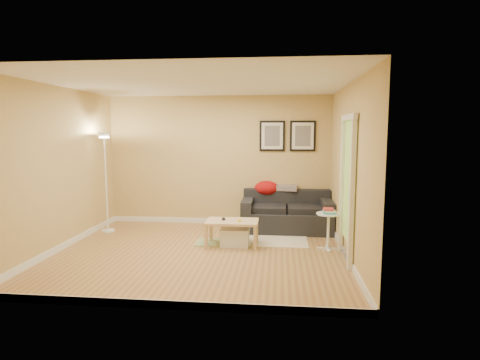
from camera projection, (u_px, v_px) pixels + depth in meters
The scene contains 25 objects.
floor at pixel (200, 252), 6.18m from camera, with size 4.50×4.50×0.00m, color #AE854A.
ceiling at pixel (198, 83), 5.86m from camera, with size 4.50×4.50×0.00m, color white.
wall_back at pixel (219, 161), 7.99m from camera, with size 4.50×4.50×0.00m, color tan.
wall_front at pixel (159, 189), 4.05m from camera, with size 4.50×4.50×0.00m, color tan.
wall_left at pixel (59, 169), 6.24m from camera, with size 4.00×4.00×0.00m, color tan.
wall_right at pixel (349, 172), 5.80m from camera, with size 4.00×4.00×0.00m, color tan.
baseboard_back at pixel (219, 221), 8.14m from camera, with size 4.50×0.02×0.10m, color white.
baseboard_front at pixel (162, 304), 4.21m from camera, with size 4.50×0.02×0.10m, color white.
baseboard_left at pixel (64, 245), 6.40m from camera, with size 0.02×4.00×0.10m, color white.
baseboard_right at pixel (345, 254), 5.95m from camera, with size 0.02×4.00×0.10m, color white.
sofa at pixel (287, 211), 7.51m from camera, with size 1.70×0.90×0.75m, color black, non-canonical shape.
red_throw at pixel (267, 188), 7.82m from camera, with size 0.48×0.36×0.28m, color red, non-canonical shape.
plaid_throw at pixel (286, 188), 7.78m from camera, with size 0.42×0.26×0.10m, color tan, non-canonical shape.
framed_print_left at pixel (272, 136), 7.80m from camera, with size 0.50×0.04×0.60m, color black, non-canonical shape.
framed_print_right at pixel (303, 136), 7.74m from camera, with size 0.50×0.04×0.60m, color black, non-canonical shape.
area_rug at pixel (271, 240), 6.86m from camera, with size 1.25×0.85×0.01m, color beige.
green_runner at pixel (217, 242), 6.72m from camera, with size 0.70×0.50×0.01m, color #668C4C.
coffee_table at pixel (232, 233), 6.52m from camera, with size 0.86×0.52×0.43m, color tan, non-canonical shape.
remote_control at pixel (224, 219), 6.57m from camera, with size 0.05×0.16×0.02m, color black.
tape_roll at pixel (240, 220), 6.43m from camera, with size 0.07×0.07×0.03m, color yellow.
storage_bin at pixel (235, 237), 6.53m from camera, with size 0.48×0.35×0.30m, color white, non-canonical shape.
side_table at pixel (328, 231), 6.30m from camera, with size 0.39×0.39×0.60m, color white, non-canonical shape.
book_stack at pixel (329, 211), 6.27m from camera, with size 0.18×0.24×0.08m, color teal, non-canonical shape.
floor_lamp at pixel (106, 185), 7.37m from camera, with size 0.24×0.24×1.88m, color white, non-canonical shape.
doorway at pixel (346, 192), 5.69m from camera, with size 0.12×1.01×2.13m, color white, non-canonical shape.
Camera 1 is at (1.23, -5.90, 1.89)m, focal length 29.46 mm.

